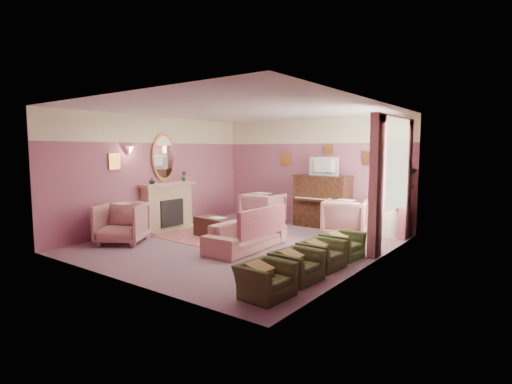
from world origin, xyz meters
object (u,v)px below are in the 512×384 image
Objects in this scene: sofa at (246,230)px; floral_armchair_left at (263,207)px; television at (322,165)px; floral_armchair_front at (122,221)px; olive_chair_c at (322,250)px; olive_chair_a at (265,274)px; coffee_table at (216,227)px; floral_armchair_right at (345,216)px; side_table at (390,221)px; piano at (323,202)px; olive_chair_d at (342,241)px; olive_chair_b at (297,261)px.

sofa is 2.02× the size of floral_armchair_left.
television is 5.00m from floral_armchair_front.
olive_chair_c is (1.80, -0.26, -0.08)m from sofa.
television is 5.31m from olive_chair_a.
sofa is at bearing 133.47° from olive_chair_a.
floral_armchair_left is 1.35× the size of olive_chair_a.
olive_chair_c is (3.04, -0.71, 0.08)m from coffee_table.
sofa is 2.70m from floral_armchair_front.
coffee_table is 1.04× the size of floral_armchair_right.
floral_armchair_left reaches higher than side_table.
side_table is at bearing 45.59° from floral_armchair_right.
television is at bearing 61.62° from coffee_table.
floral_armchair_right is at bearing -1.50° from floral_armchair_left.
sofa is at bearing -92.46° from piano.
side_table reaches higher than olive_chair_d.
floral_armchair_front is 1.37× the size of side_table.
floral_armchair_front is 4.58m from olive_chair_d.
coffee_table is 1.43× the size of side_table.
coffee_table is at bearing -118.38° from television.
television is at bearing 141.53° from floral_armchair_right.
floral_armchair_front is at bearing -109.96° from floral_armchair_left.
olive_chair_b is at bearing 1.15° from floral_armchair_front.
television is 3.21m from sofa.
floral_armchair_left is 5.12m from olive_chair_a.
floral_armchair_front is at bearing -157.83° from olive_chair_d.
floral_armchair_left is 3.18m from side_table.
piano is 3.04m from sofa.
olive_chair_c is at bearing 90.00° from olive_chair_b.
floral_armchair_right is (2.36, 1.73, 0.25)m from coffee_table.
side_table reaches higher than olive_chair_a.
olive_chair_b is 1.00× the size of olive_chair_c.
floral_armchair_left is 3.63m from floral_armchair_front.
floral_armchair_left is 1.37× the size of side_table.
piano is 1.75× the size of television.
piano is 3.70m from olive_chair_c.
floral_armchair_left is 1.35× the size of olive_chair_b.
coffee_table is at bearing 166.81° from olive_chair_c.
olive_chair_c is at bearing -13.19° from coffee_table.
piano is 1.40× the size of coffee_table.
coffee_table is at bearing 153.23° from olive_chair_b.
side_table is at bearing -0.19° from television.
coffee_table is at bearing -91.28° from floral_armchair_left.
television is at bearing 58.25° from floral_armchair_front.
olive_chair_b is at bearing -47.98° from floral_armchair_left.
floral_armchair_right is 2.54m from olive_chair_c.
floral_armchair_front is at bearing 170.16° from olive_chair_a.
olive_chair_a is 4.87m from side_table.
floral_armchair_left is at bearing 178.50° from floral_armchair_right.
floral_armchair_front is (-1.24, -3.41, 0.00)m from floral_armchair_left.
television is 0.41× the size of sofa.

